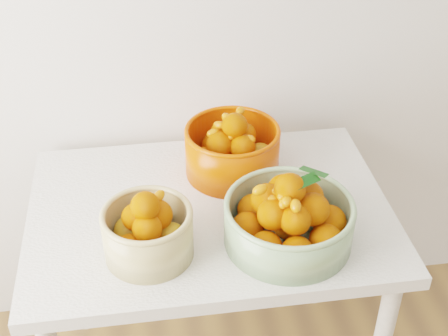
{
  "coord_description": "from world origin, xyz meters",
  "views": [
    {
      "loc": [
        -0.46,
        0.26,
        1.85
      ],
      "look_at": [
        -0.28,
        1.54,
        0.92
      ],
      "focal_mm": 50.0,
      "sensor_mm": 36.0,
      "label": 1
    }
  ],
  "objects_px": {
    "table": "(210,233)",
    "bowl_green": "(289,218)",
    "bowl_cream": "(148,231)",
    "bowl_orange": "(232,150)"
  },
  "relations": [
    {
      "from": "table",
      "to": "bowl_green",
      "type": "bearing_deg",
      "value": -42.09
    },
    {
      "from": "table",
      "to": "bowl_cream",
      "type": "xyz_separation_m",
      "value": [
        -0.17,
        -0.16,
        0.17
      ]
    },
    {
      "from": "table",
      "to": "bowl_orange",
      "type": "relative_size",
      "value": 3.04
    },
    {
      "from": "table",
      "to": "bowl_orange",
      "type": "xyz_separation_m",
      "value": [
        0.09,
        0.16,
        0.18
      ]
    },
    {
      "from": "bowl_green",
      "to": "bowl_orange",
      "type": "height_order",
      "value": "bowl_green"
    },
    {
      "from": "table",
      "to": "bowl_cream",
      "type": "bearing_deg",
      "value": -137.13
    },
    {
      "from": "bowl_cream",
      "to": "table",
      "type": "bearing_deg",
      "value": 42.87
    },
    {
      "from": "table",
      "to": "bowl_green",
      "type": "distance_m",
      "value": 0.3
    },
    {
      "from": "bowl_green",
      "to": "bowl_cream",
      "type": "bearing_deg",
      "value": 179.47
    },
    {
      "from": "bowl_green",
      "to": "bowl_orange",
      "type": "relative_size",
      "value": 1.27
    }
  ]
}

